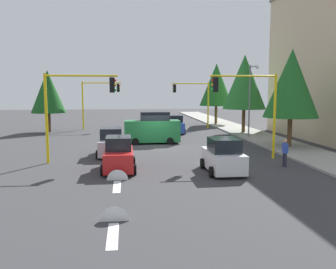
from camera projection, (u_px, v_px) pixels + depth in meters
The scene contains 19 objects.
ground_plane at pixel (157, 147), 30.06m from camera, with size 120.00×120.00×0.00m, color #353538.
sidewalk_kerb at pixel (258, 136), 36.20m from camera, with size 80.00×4.00×0.15m, color gray.
lane_arrow_near at pixel (117, 183), 18.37m from camera, with size 2.40×1.10×1.10m.
lane_arrow_mid at pixel (114, 227), 12.45m from camera, with size 2.40×1.10×1.10m.
traffic_signal_far_right at pixel (98, 96), 42.73m from camera, with size 0.36×4.59×5.62m.
traffic_signal_far_left at pixel (194, 96), 44.04m from camera, with size 0.36×4.59×5.56m.
traffic_signal_near_right at pixel (75, 100), 23.00m from camera, with size 0.36×4.59×5.69m.
traffic_signal_near_left at pixel (249, 99), 24.32m from camera, with size 0.36×4.59×5.72m.
street_lamp_curbside at pixel (251, 93), 34.16m from camera, with size 2.15×0.28×7.00m.
tree_roadside_mid at pixel (244, 82), 38.44m from camera, with size 4.56×4.56×8.35m.
tree_roadside_far at pixel (216, 85), 48.26m from camera, with size 4.45×4.45×8.13m.
tree_opposite_side at pixel (48, 92), 40.08m from camera, with size 3.75×3.75×6.83m.
tree_roadside_near at pixel (291, 83), 28.68m from camera, with size 4.30×4.30×7.87m.
delivery_van_green at pixel (152, 129), 31.85m from camera, with size 2.22×4.80×2.77m.
car_white at pixel (223, 157), 20.58m from camera, with size 3.74×2.06×1.98m.
car_red at pixel (119, 155), 21.05m from camera, with size 3.68×1.95×1.98m.
car_blue at pixel (174, 125), 39.47m from camera, with size 3.96×2.02×1.98m.
car_silver at pixel (111, 143), 25.90m from camera, with size 3.81×1.99×1.98m.
pedestrian_crossing at pixel (285, 152), 22.10m from camera, with size 0.40×0.24×1.70m.
Camera 1 is at (29.63, -2.54, 4.65)m, focal length 38.95 mm.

